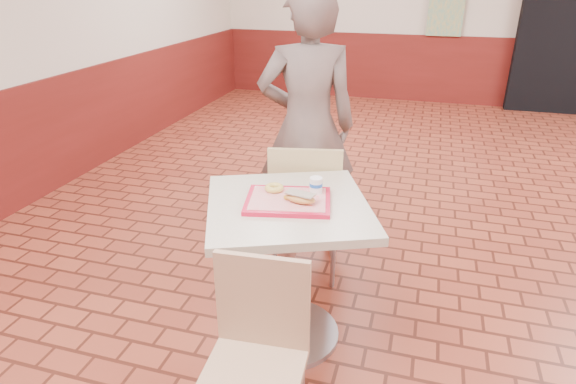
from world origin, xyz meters
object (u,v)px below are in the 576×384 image
(long_john_donut, at_px, (299,198))
(paper_cup, at_px, (316,185))
(main_table, at_px, (288,250))
(ring_donut, at_px, (274,188))
(serving_tray, at_px, (288,201))
(chair_main_back, at_px, (305,206))
(customer, at_px, (307,127))
(chair_main_front, at_px, (257,350))

(long_john_donut, height_order, paper_cup, paper_cup)
(main_table, relative_size, ring_donut, 8.51)
(serving_tray, relative_size, ring_donut, 4.26)
(chair_main_back, relative_size, customer, 0.52)
(chair_main_back, xyz_separation_m, serving_tray, (0.06, -0.59, 0.31))
(main_table, distance_m, serving_tray, 0.28)
(ring_donut, distance_m, paper_cup, 0.21)
(customer, height_order, long_john_donut, customer)
(chair_main_front, distance_m, customer, 1.71)
(customer, bearing_deg, main_table, 79.94)
(customer, bearing_deg, ring_donut, 74.89)
(main_table, bearing_deg, ring_donut, 143.24)
(long_john_donut, bearing_deg, ring_donut, 149.04)
(ring_donut, xyz_separation_m, long_john_donut, (0.16, -0.09, 0.01))
(serving_tray, bearing_deg, ring_donut, 143.24)
(customer, relative_size, paper_cup, 22.40)
(long_john_donut, bearing_deg, serving_tray, 158.75)
(customer, xyz_separation_m, ring_donut, (0.06, -0.92, -0.04))
(customer, xyz_separation_m, paper_cup, (0.27, -0.89, -0.02))
(main_table, relative_size, serving_tray, 2.00)
(ring_donut, xyz_separation_m, paper_cup, (0.21, 0.03, 0.03))
(main_table, distance_m, paper_cup, 0.37)
(serving_tray, height_order, ring_donut, ring_donut)
(serving_tray, bearing_deg, paper_cup, 42.28)
(main_table, xyz_separation_m, chair_main_front, (0.06, -0.64, -0.08))
(long_john_donut, bearing_deg, chair_main_back, 101.43)
(customer, bearing_deg, serving_tray, 79.94)
(chair_main_front, xyz_separation_m, chair_main_back, (-0.12, 1.23, 0.05))
(ring_donut, bearing_deg, paper_cup, 9.53)
(main_table, bearing_deg, chair_main_back, 95.73)
(customer, height_order, serving_tray, customer)
(serving_tray, distance_m, paper_cup, 0.16)
(main_table, height_order, paper_cup, paper_cup)
(chair_main_front, relative_size, customer, 0.47)
(chair_main_front, xyz_separation_m, paper_cup, (0.06, 0.75, 0.42))
(main_table, distance_m, long_john_donut, 0.33)
(chair_main_front, distance_m, long_john_donut, 0.74)
(serving_tray, relative_size, long_john_donut, 2.40)
(main_table, height_order, ring_donut, ring_donut)
(chair_main_back, bearing_deg, long_john_donut, 89.78)
(chair_main_back, height_order, long_john_donut, chair_main_back)
(chair_main_back, distance_m, paper_cup, 0.63)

